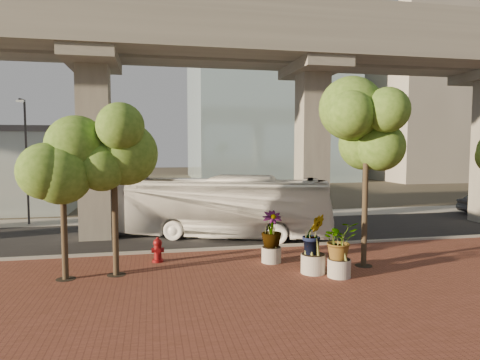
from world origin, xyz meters
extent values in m
plane|color=#353127|center=(0.00, 0.00, 0.00)|extent=(160.00, 160.00, 0.00)
cube|color=brown|center=(0.00, -8.00, 0.03)|extent=(70.00, 13.00, 0.06)
cube|color=black|center=(0.00, 2.00, 0.02)|extent=(90.00, 8.00, 0.04)
cube|color=#99978F|center=(0.00, -2.00, 0.08)|extent=(70.00, 0.25, 0.16)
cube|color=#99978F|center=(0.00, 7.50, 0.03)|extent=(90.00, 3.00, 0.06)
cube|color=gray|center=(0.00, 0.40, 10.50)|extent=(72.00, 2.40, 1.80)
cube|color=gray|center=(0.00, 3.60, 10.50)|extent=(72.00, 2.40, 1.80)
cube|color=gray|center=(0.00, 4.70, 11.90)|extent=(72.00, 0.12, 1.00)
cube|color=#9E998E|center=(38.00, 36.00, 12.00)|extent=(18.00, 16.00, 24.00)
imported|color=white|center=(0.49, 0.89, 1.64)|extent=(11.96, 6.84, 3.28)
cylinder|color=#680B0E|center=(-2.92, -3.54, 0.11)|extent=(0.47, 0.47, 0.10)
cylinder|color=#680B0E|center=(-2.92, -3.54, 0.49)|extent=(0.31, 0.31, 0.75)
sphere|color=#680B0E|center=(-2.92, -3.54, 0.86)|extent=(0.36, 0.36, 0.36)
cylinder|color=#680B0E|center=(-2.92, -3.54, 1.03)|extent=(0.10, 0.10, 0.13)
cylinder|color=#680B0E|center=(-2.92, -3.54, 0.55)|extent=(0.52, 0.21, 0.21)
cylinder|color=#9E998F|center=(3.61, -7.01, 0.39)|extent=(0.86, 0.86, 0.67)
imported|color=#375D18|center=(3.61, -7.01, 1.44)|extent=(1.90, 1.90, 1.43)
cylinder|color=#9D998E|center=(1.71, -4.57, 0.38)|extent=(0.82, 0.82, 0.64)
imported|color=#375D18|center=(1.71, -4.57, 1.45)|extent=(2.00, 2.00, 1.50)
cylinder|color=#9E9A8E|center=(2.85, -6.36, 0.42)|extent=(0.93, 0.93, 0.72)
imported|color=#375D18|center=(2.85, -6.36, 1.56)|extent=(2.07, 2.07, 1.55)
cylinder|color=#403524|center=(-6.23, -5.26, 1.67)|extent=(0.22, 0.22, 3.22)
cylinder|color=black|center=(-6.23, -5.26, 0.07)|extent=(0.70, 0.70, 0.01)
cylinder|color=#403524|center=(-4.47, -5.10, 1.84)|extent=(0.22, 0.22, 3.56)
cylinder|color=black|center=(-4.47, -5.10, 0.07)|extent=(0.70, 0.70, 0.01)
cylinder|color=#403524|center=(5.22, -5.85, 2.13)|extent=(0.22, 0.22, 4.15)
cylinder|color=black|center=(5.22, -5.85, 0.07)|extent=(0.70, 0.70, 0.01)
cylinder|color=#303035|center=(-10.63, 6.96, 3.83)|extent=(0.13, 0.13, 7.58)
cube|color=#303035|center=(-10.63, 6.49, 7.62)|extent=(0.14, 0.95, 0.14)
cube|color=silver|center=(-10.63, 6.01, 7.53)|extent=(0.38, 0.19, 0.11)
cylinder|color=#2F2F35|center=(8.48, 5.68, 4.41)|extent=(0.15, 0.15, 8.73)
cube|color=#2F2F35|center=(8.48, 5.14, 8.77)|extent=(0.16, 1.09, 0.16)
cube|color=silver|center=(8.48, 4.59, 8.66)|extent=(0.44, 0.22, 0.13)
camera|label=1|loc=(-3.11, -21.41, 4.86)|focal=32.00mm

